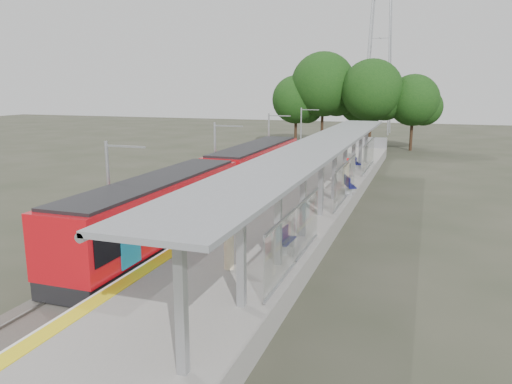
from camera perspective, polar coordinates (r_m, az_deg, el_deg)
ground at (r=15.82m, az=-11.48°, el=-17.78°), size 200.00×200.00×0.00m
trackbed at (r=34.67m, az=-1.22°, el=-0.75°), size 3.00×70.00×0.24m
platform at (r=33.34m, az=6.06°, el=-0.67°), size 6.00×50.00×1.00m
tactile_strip at (r=33.87m, az=1.87°, el=0.48°), size 0.60×50.00×0.02m
end_fence at (r=57.46m, az=11.75°, el=5.61°), size 6.00×0.10×1.20m
train at (r=29.82m, az=-4.48°, el=0.89°), size 2.74×27.60×3.62m
canopy at (r=28.69m, az=7.63°, el=4.73°), size 3.27×38.00×3.66m
pylon at (r=85.85m, az=14.16°, el=19.20°), size 8.00×4.00×38.00m
tree_cluster at (r=64.54m, az=10.57°, el=11.12°), size 20.58×12.05×12.03m
catenary_masts at (r=33.88m, az=-4.55°, el=3.71°), size 2.08×48.16×5.40m
bench_near at (r=21.08m, az=3.33°, el=-5.36°), size 0.49×1.42×0.96m
bench_mid at (r=32.68m, az=10.56°, el=0.87°), size 1.06×1.69×1.11m
bench_far at (r=42.58m, az=11.37°, el=3.36°), size 0.87×1.57×1.02m
info_pillar_near at (r=18.96m, az=-3.12°, el=-6.64°), size 0.38×0.38×1.70m
info_pillar_far at (r=34.61m, az=10.21°, el=1.98°), size 0.45×0.45×1.99m
litter_bin at (r=28.91m, az=7.29°, el=-0.70°), size 0.48×0.48×0.94m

